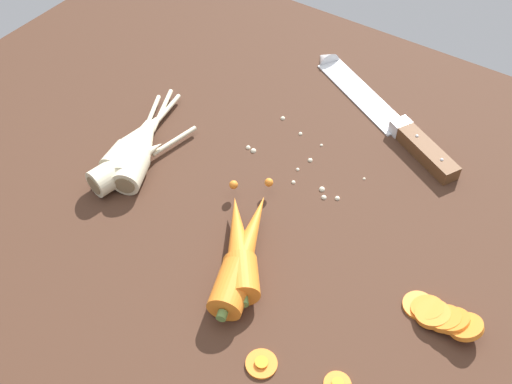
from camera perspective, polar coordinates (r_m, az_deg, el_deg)
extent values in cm
cube|color=#42281C|center=(86.11, 0.74, -0.75)|extent=(120.00, 90.00, 4.00)
cube|color=silver|center=(101.20, 9.91, 9.02)|extent=(19.72, 13.28, 0.50)
cone|color=silver|center=(108.28, 6.49, 12.37)|extent=(4.51, 4.91, 3.96)
cube|color=silver|center=(94.98, 13.40, 5.98)|extent=(3.15, 3.53, 2.20)
cube|color=brown|center=(91.68, 15.82, 3.53)|extent=(11.03, 7.64, 2.20)
sphere|color=silver|center=(92.34, 14.89, 5.10)|extent=(0.50, 0.50, 0.50)
sphere|color=silver|center=(89.62, 17.06, 2.91)|extent=(0.50, 0.50, 0.50)
cylinder|color=orange|center=(72.25, -2.32, -9.05)|extent=(5.99, 7.31, 4.20)
cone|color=orange|center=(76.41, -0.67, -4.48)|extent=(8.62, 15.58, 3.99)
sphere|color=orange|center=(82.86, 1.26, 0.95)|extent=(1.20, 1.20, 1.20)
cylinder|color=#5B7F3D|center=(70.39, -3.22, -11.51)|extent=(1.46, 1.33, 1.20)
cylinder|color=orange|center=(73.03, -1.39, -8.08)|extent=(6.65, 6.82, 4.20)
cone|color=orange|center=(76.83, -1.72, -4.11)|extent=(11.21, 12.55, 3.99)
sphere|color=orange|center=(82.54, -2.12, 0.68)|extent=(1.20, 1.20, 1.20)
cylinder|color=#5B7F3D|center=(71.24, -1.20, -10.26)|extent=(1.56, 1.53, 1.20)
cylinder|color=beige|center=(88.11, -12.67, 2.97)|extent=(4.70, 5.10, 4.00)
cone|color=beige|center=(91.64, -10.58, 5.50)|extent=(5.09, 8.50, 3.80)
cylinder|color=beige|center=(96.10, -8.52, 7.46)|extent=(2.15, 8.62, 0.70)
cylinder|color=#7A6647|center=(86.92, -13.46, 2.01)|extent=(2.81, 0.77, 2.80)
cylinder|color=beige|center=(86.92, -11.98, 2.36)|extent=(5.52, 5.72, 4.00)
cone|color=beige|center=(91.03, -10.88, 5.10)|extent=(6.81, 8.74, 3.80)
cylinder|color=beige|center=(96.04, -9.77, 7.24)|extent=(4.29, 7.99, 0.70)
cylinder|color=#7A6647|center=(85.50, -12.40, 1.31)|extent=(2.66, 1.47, 2.80)
cylinder|color=beige|center=(86.05, -11.67, 1.85)|extent=(5.70, 6.31, 4.00)
cone|color=beige|center=(90.73, -10.23, 5.05)|extent=(7.09, 9.92, 3.80)
cylinder|color=beige|center=(96.42, -8.82, 7.58)|extent=(4.53, 9.39, 0.70)
cylinder|color=#7A6647|center=(84.45, -12.23, 0.61)|extent=(2.69, 1.37, 2.80)
cylinder|color=beige|center=(86.05, -13.84, 1.34)|extent=(4.76, 4.97, 4.00)
cone|color=beige|center=(88.02, -10.73, 3.32)|extent=(5.21, 8.19, 3.80)
cylinder|color=beige|center=(91.00, -7.63, 4.83)|extent=(2.29, 8.19, 0.70)
cylinder|color=#7A6647|center=(85.43, -14.99, 0.60)|extent=(2.80, 0.84, 2.80)
cylinder|color=orange|center=(75.59, 15.10, -10.19)|extent=(3.96, 3.96, 0.70)
cylinder|color=orange|center=(75.25, 15.80, -10.50)|extent=(3.88, 3.82, 1.88)
cylinder|color=orange|center=(74.73, 16.26, -10.94)|extent=(4.18, 4.13, 1.86)
cylinder|color=orange|center=(74.50, 17.32, -11.29)|extent=(3.95, 3.94, 2.33)
cylinder|color=orange|center=(74.33, 18.04, -11.43)|extent=(3.82, 3.83, 2.45)
cylinder|color=orange|center=(74.06, 19.11, -11.88)|extent=(3.99, 3.98, 2.35)
cylinder|color=orange|center=(69.46, 0.52, -15.78)|extent=(3.58, 3.58, 0.70)
cylinder|color=orange|center=(69.22, 0.52, -15.68)|extent=(1.50, 1.50, 0.16)
cylinder|color=orange|center=(68.99, 7.67, -17.43)|extent=(3.02, 3.02, 0.70)
cylinder|color=orange|center=(68.74, 7.69, -17.33)|extent=(1.27, 1.27, 0.16)
sphere|color=beige|center=(90.39, -0.74, 4.34)|extent=(0.72, 0.72, 0.72)
sphere|color=beige|center=(88.81, 5.13, 3.13)|extent=(0.72, 0.72, 0.72)
sphere|color=beige|center=(91.36, 6.18, 4.48)|extent=(0.48, 0.48, 0.48)
sphere|color=beige|center=(89.83, -0.25, 4.06)|extent=(0.83, 0.83, 0.83)
sphere|color=beige|center=(84.92, 6.24, 0.42)|extent=(0.84, 0.84, 0.84)
sphere|color=beige|center=(85.59, 3.54, 1.04)|extent=(0.60, 0.60, 0.60)
sphere|color=beige|center=(87.34, 10.13, 1.32)|extent=(0.42, 0.42, 0.42)
sphere|color=beige|center=(95.37, 2.54, 7.07)|extent=(0.72, 0.72, 0.72)
sphere|color=beige|center=(92.90, 4.21, 5.60)|extent=(0.61, 0.61, 0.61)
sphere|color=beige|center=(83.95, 6.41, -0.37)|extent=(0.75, 0.75, 0.75)
sphere|color=beige|center=(87.41, 3.94, 2.23)|extent=(0.53, 0.53, 0.53)
sphere|color=beige|center=(84.08, 7.67, -0.45)|extent=(0.71, 0.71, 0.71)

